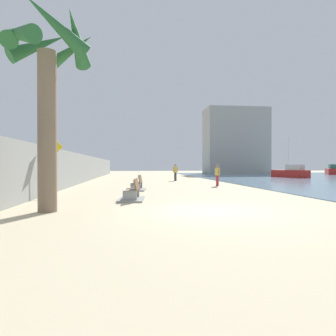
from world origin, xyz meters
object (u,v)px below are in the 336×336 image
object	(u,v)px
palm_tree	(46,70)
person_standing	(175,171)
boat_nearest	(291,172)
boat_mid_bay	(333,170)
bench_far	(137,187)
pedestrian_sign	(54,161)
bench_near	(132,195)
person_walking	(217,174)

from	to	relation	value
palm_tree	person_standing	size ratio (longest dim) A/B	3.95
boat_nearest	boat_mid_bay	world-z (taller)	boat_nearest
person_standing	boat_mid_bay	distance (m)	36.41
bench_far	pedestrian_sign	xyz separation A→B (m)	(-4.11, -3.81, 1.57)
bench_near	person_walking	size ratio (longest dim) A/B	1.33
boat_mid_bay	bench_far	bearing A→B (deg)	-139.92
person_walking	boat_mid_bay	size ratio (longest dim) A/B	0.22
boat_nearest	person_walking	bearing A→B (deg)	-134.94
bench_near	person_walking	world-z (taller)	person_walking
boat_nearest	pedestrian_sign	world-z (taller)	boat_nearest
person_walking	pedestrian_sign	distance (m)	12.50
bench_near	boat_mid_bay	size ratio (longest dim) A/B	0.29
boat_mid_bay	palm_tree	bearing A→B (deg)	-135.29
boat_nearest	bench_far	bearing A→B (deg)	-139.57
person_standing	pedestrian_sign	bearing A→B (deg)	-118.76
person_walking	person_standing	world-z (taller)	person_standing
bench_near	boat_mid_bay	distance (m)	50.09
person_walking	person_standing	bearing A→B (deg)	104.79
person_standing	boat_nearest	bearing A→B (deg)	20.64
bench_near	boat_nearest	distance (m)	30.52
bench_near	person_walking	distance (m)	10.77
bench_near	boat_nearest	bearing A→B (deg)	47.73
bench_far	boat_nearest	xyz separation A→B (m)	(20.22, 17.23, 0.46)
pedestrian_sign	boat_nearest	bearing A→B (deg)	40.85
bench_near	bench_far	distance (m)	5.36
palm_tree	bench_far	size ratio (longest dim) A/B	3.09
boat_nearest	pedestrian_sign	bearing A→B (deg)	-139.15
person_standing	pedestrian_sign	xyz separation A→B (m)	(-8.22, -14.97, 0.80)
bench_near	palm_tree	bearing A→B (deg)	-133.32
bench_far	boat_mid_bay	world-z (taller)	boat_mid_bay
boat_mid_bay	person_walking	bearing A→B (deg)	-137.65
bench_near	boat_nearest	world-z (taller)	boat_nearest
bench_near	bench_far	bearing A→B (deg)	86.74
person_walking	boat_mid_bay	xyz separation A→B (m)	(29.18, 26.60, -0.24)
bench_near	person_standing	size ratio (longest dim) A/B	1.27
pedestrian_sign	bench_near	bearing A→B (deg)	-22.05
boat_nearest	pedestrian_sign	xyz separation A→B (m)	(-24.33, -21.04, 1.12)
bench_far	person_standing	size ratio (longest dim) A/B	1.28
bench_far	pedestrian_sign	size ratio (longest dim) A/B	0.76
boat_nearest	boat_mid_bay	distance (m)	19.69
person_standing	boat_nearest	world-z (taller)	boat_nearest
bench_far	pedestrian_sign	world-z (taller)	pedestrian_sign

